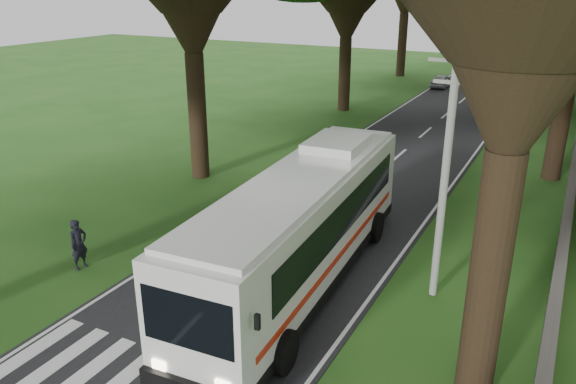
{
  "coord_description": "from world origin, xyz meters",
  "views": [
    {
      "loc": [
        8.68,
        -10.13,
        9.51
      ],
      "look_at": [
        -0.25,
        6.89,
        2.2
      ],
      "focal_mm": 35.0,
      "sensor_mm": 36.0,
      "label": 1
    }
  ],
  "objects": [
    {
      "name": "pole_near",
      "position": [
        5.5,
        6.0,
        4.18
      ],
      "size": [
        1.6,
        0.24,
        8.0
      ],
      "color": "gray",
      "rests_on": "ground"
    },
    {
      "name": "distant_car_c",
      "position": [
        1.07,
        62.44,
        0.76
      ],
      "size": [
        2.93,
        5.32,
        1.46
      ],
      "primitive_type": "imported",
      "rotation": [
        0.0,
        0.0,
        3.32
      ],
      "color": "maroon",
      "rests_on": "road"
    },
    {
      "name": "distant_car_a",
      "position": [
        -3.0,
        43.03,
        0.63
      ],
      "size": [
        1.62,
        3.61,
        1.2
      ],
      "primitive_type": "imported",
      "rotation": [
        0.0,
        0.0,
        3.08
      ],
      "color": "#A6A6AB",
      "rests_on": "road"
    },
    {
      "name": "ground",
      "position": [
        0.0,
        0.0,
        0.0
      ],
      "size": [
        140.0,
        140.0,
        0.0
      ],
      "primitive_type": "plane",
      "color": "#1E4B15",
      "rests_on": "ground"
    },
    {
      "name": "pole_mid",
      "position": [
        5.5,
        26.0,
        4.18
      ],
      "size": [
        1.6,
        0.24,
        8.0
      ],
      "color": "gray",
      "rests_on": "ground"
    },
    {
      "name": "distant_car_b",
      "position": [
        -1.89,
        52.48,
        0.71
      ],
      "size": [
        2.39,
        4.38,
        1.37
      ],
      "primitive_type": "imported",
      "rotation": [
        0.0,
        0.0,
        0.24
      ],
      "color": "navy",
      "rests_on": "road"
    },
    {
      "name": "pole_far",
      "position": [
        5.5,
        46.0,
        4.18
      ],
      "size": [
        1.6,
        0.24,
        8.0
      ],
      "color": "gray",
      "rests_on": "ground"
    },
    {
      "name": "pedestrian",
      "position": [
        -5.89,
        2.01,
        0.91
      ],
      "size": [
        0.5,
        0.7,
        1.82
      ],
      "primitive_type": "imported",
      "rotation": [
        0.0,
        0.0,
        1.47
      ],
      "color": "black",
      "rests_on": "ground"
    },
    {
      "name": "coach_bus",
      "position": [
        1.42,
        4.7,
        2.07
      ],
      "size": [
        3.65,
        13.16,
        3.84
      ],
      "rotation": [
        0.0,
        0.0,
        0.06
      ],
      "color": "silver",
      "rests_on": "ground"
    },
    {
      "name": "road",
      "position": [
        0.0,
        25.0,
        0.01
      ],
      "size": [
        8.0,
        120.0,
        0.04
      ],
      "primitive_type": "cube",
      "color": "black",
      "rests_on": "ground"
    }
  ]
}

